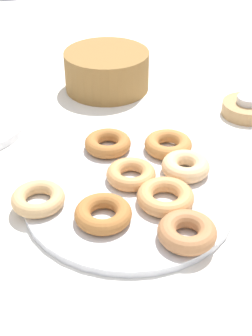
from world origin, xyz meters
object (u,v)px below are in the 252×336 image
Objects in this scene: donut_6 at (168,145)px; donut_7 at (187,232)px; tealight at (248,100)px; donut_plate at (130,196)px; donut_4 at (38,201)px; donut_3 at (165,197)px; donut_5 at (131,174)px; basket at (107,70)px; donut_2 at (108,143)px; candle_holder at (247,109)px; donut_0 at (103,214)px; donut_1 at (186,166)px.

donut_7 is (-0.04, -0.24, 0.00)m from donut_6.
donut_plate is at bearing -142.89° from tealight.
donut_4 is at bearing 150.13° from donut_7.
donut_3 and donut_6 have the same top height.
donut_5 is 0.39m from basket.
donut_2 is 0.20m from donut_4.
donut_4 reaches higher than candle_holder.
donut_5 is (0.01, 0.03, 0.02)m from donut_plate.
donut_4 is at bearing -152.54° from candle_holder.
donut_0 is 0.47m from candle_holder.
tealight reaches higher than donut_2.
donut_2 is at bearing -163.59° from tealight.
candle_holder is (0.20, 0.20, -0.01)m from donut_1.
donut_1 reaches higher than donut_plate.
basket is at bearing 66.62° from donut_4.
basket is at bearing 86.31° from donut_5.
basket reaches higher than candle_holder.
donut_7 reaches higher than donut_2.
tealight is at bearing 55.19° from donut_7.
donut_0 is at bearing 149.48° from donut_7.
donut_1 is at bearing -40.80° from donut_2.
donut_0 is 0.47m from tealight.
donut_1 is at bearing 18.24° from donut_plate.
candle_holder is (0.21, 0.12, -0.01)m from donut_6.
tealight is (0.32, 0.10, 0.01)m from donut_2.
basket is at bearing 79.55° from donut_0.
donut_0 is at bearing -29.09° from donut_4.
donut_0 is 0.83× the size of candle_holder.
donut_2 is at bearing 46.27° from donut_4.
donut_4 is at bearing -166.24° from donut_5.
donut_2 is at bearing 95.14° from donut_plate.
donut_7 is 0.82× the size of candle_holder.
donut_3 reaches higher than donut_4.
donut_1 is 0.96× the size of donut_7.
donut_1 reaches higher than donut_4.
donut_3 is at bearing -60.73° from donut_5.
donut_0 is 1.03× the size of donut_4.
donut_4 is 0.17m from donut_5.
donut_6 is at bearing 48.87° from donut_plate.
donut_4 is at bearing 170.45° from donut_3.
donut_3 is 1.92× the size of tealight.
donut_2 is 0.82× the size of candle_holder.
donut_7 reaches higher than donut_0.
donut_7 is at bearing -87.43° from basket.
donut_2 is at bearing 105.23° from donut_7.
donut_0 reaches higher than donut_4.
tealight is at bearing 33.68° from donut_5.
donut_7 is at bearing -84.19° from donut_3.
donut_7 is at bearing -30.52° from donut_0.
donut_7 is at bearing -99.13° from donut_6.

